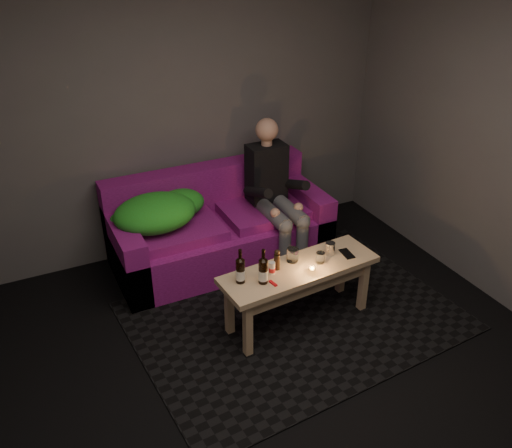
{
  "coord_description": "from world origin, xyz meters",
  "views": [
    {
      "loc": [
        -1.36,
        -2.15,
        2.73
      ],
      "look_at": [
        0.37,
        1.39,
        0.53
      ],
      "focal_mm": 38.0,
      "sensor_mm": 36.0,
      "label": 1
    }
  ],
  "objects": [
    {
      "name": "salt_shaker",
      "position": [
        0.17,
        0.73,
        0.55
      ],
      "size": [
        0.05,
        0.05,
        0.09
      ],
      "primitive_type": "cylinder",
      "rotation": [
        0.0,
        0.0,
        0.07
      ],
      "color": "silver",
      "rests_on": "coffee_table"
    },
    {
      "name": "smartphone",
      "position": [
        0.81,
        0.71,
        0.5
      ],
      "size": [
        0.09,
        0.15,
        0.01
      ],
      "primitive_type": "cube",
      "rotation": [
        0.0,
        0.0,
        -0.11
      ],
      "color": "black",
      "rests_on": "coffee_table"
    },
    {
      "name": "steel_cup",
      "position": [
        0.69,
        0.76,
        0.55
      ],
      "size": [
        0.09,
        0.09,
        0.1
      ],
      "primitive_type": "cylinder",
      "rotation": [
        0.0,
        0.0,
        0.27
      ],
      "color": "#AEB0B5",
      "rests_on": "coffee_table"
    },
    {
      "name": "rug",
      "position": [
        0.4,
        0.76,
        0.01
      ],
      "size": [
        2.57,
        1.95,
        0.01
      ],
      "primitive_type": "cube",
      "rotation": [
        0.0,
        0.0,
        0.07
      ],
      "color": "black",
      "rests_on": "floor"
    },
    {
      "name": "floor",
      "position": [
        0.0,
        0.0,
        0.0
      ],
      "size": [
        4.5,
        4.5,
        0.0
      ],
      "primitive_type": "plane",
      "color": "black",
      "rests_on": "ground"
    },
    {
      "name": "tumbler_front",
      "position": [
        0.56,
        0.7,
        0.54
      ],
      "size": [
        0.08,
        0.08,
        0.08
      ],
      "primitive_type": "cylinder",
      "rotation": [
        0.0,
        0.0,
        -0.14
      ],
      "color": "white",
      "rests_on": "coffee_table"
    },
    {
      "name": "green_blanket",
      "position": [
        -0.33,
        1.81,
        0.62
      ],
      "size": [
        0.84,
        0.57,
        0.29
      ],
      "color": "#2B8B19",
      "rests_on": "sofa"
    },
    {
      "name": "coffee_table",
      "position": [
        0.4,
        0.71,
        0.41
      ],
      "size": [
        1.25,
        0.48,
        0.5
      ],
      "rotation": [
        0.0,
        0.0,
        0.07
      ],
      "color": "tan",
      "rests_on": "rug"
    },
    {
      "name": "pepper_mill",
      "position": [
        0.23,
        0.76,
        0.56
      ],
      "size": [
        0.05,
        0.05,
        0.12
      ],
      "primitive_type": "cylinder",
      "rotation": [
        0.0,
        0.0,
        -0.09
      ],
      "color": "black",
      "rests_on": "coffee_table"
    },
    {
      "name": "tealight",
      "position": [
        0.44,
        0.61,
        0.52
      ],
      "size": [
        0.06,
        0.06,
        0.04
      ],
      "color": "white",
      "rests_on": "coffee_table"
    },
    {
      "name": "person",
      "position": [
        0.68,
        1.66,
        0.66
      ],
      "size": [
        0.34,
        0.79,
        1.27
      ],
      "color": "black",
      "rests_on": "sofa"
    },
    {
      "name": "beer_bottle_a",
      "position": [
        -0.08,
        0.73,
        0.6
      ],
      "size": [
        0.07,
        0.07,
        0.27
      ],
      "color": "black",
      "rests_on": "coffee_table"
    },
    {
      "name": "room",
      "position": [
        0.0,
        0.47,
        1.64
      ],
      "size": [
        4.5,
        4.5,
        4.5
      ],
      "color": "silver",
      "rests_on": "ground"
    },
    {
      "name": "sofa",
      "position": [
        0.2,
        1.82,
        0.3
      ],
      "size": [
        1.9,
        0.86,
        0.82
      ],
      "color": "#640D53",
      "rests_on": "floor"
    },
    {
      "name": "beer_bottle_b",
      "position": [
        0.06,
        0.65,
        0.6
      ],
      "size": [
        0.07,
        0.07,
        0.27
      ],
      "color": "black",
      "rests_on": "coffee_table"
    },
    {
      "name": "red_lighter",
      "position": [
        0.12,
        0.61,
        0.51
      ],
      "size": [
        0.03,
        0.08,
        0.01
      ],
      "primitive_type": "cube",
      "rotation": [
        0.0,
        0.0,
        0.18
      ],
      "color": "#B50B13",
      "rests_on": "coffee_table"
    },
    {
      "name": "tumbler_back",
      "position": [
        0.39,
        0.81,
        0.55
      ],
      "size": [
        0.1,
        0.1,
        0.11
      ],
      "primitive_type": "cylinder",
      "rotation": [
        0.0,
        0.0,
        -0.16
      ],
      "color": "white",
      "rests_on": "coffee_table"
    }
  ]
}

